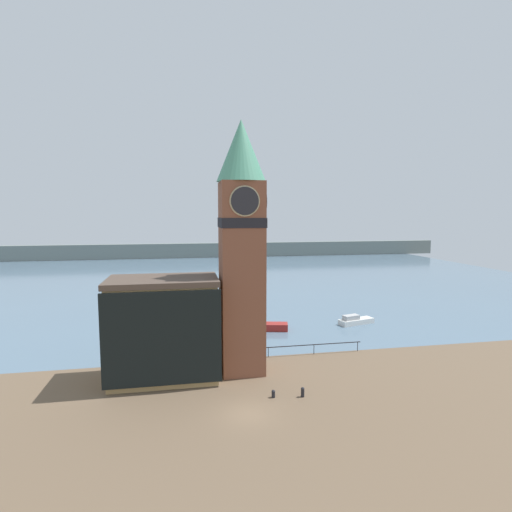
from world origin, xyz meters
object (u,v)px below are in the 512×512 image
Objects in this scene: boat_near at (259,324)px; mooring_bollard_far at (303,392)px; clock_tower at (242,241)px; boat_far at (355,321)px; pier_building at (164,328)px; mooring_bollard_near at (273,393)px.

boat_near reaches higher than mooring_bollard_far.
boat_far is at bearing 36.94° from clock_tower.
pier_building is 12.10× the size of mooring_bollard_far.
clock_tower is 3.44× the size of boat_near.
clock_tower is 2.37× the size of pier_building.
clock_tower reaches higher than mooring_bollard_near.
mooring_bollard_far is at bearing -138.98° from boat_far.
mooring_bollard_far is (-0.13, -19.56, -0.30)m from boat_near.
pier_building is 13.66m from mooring_bollard_far.
boat_near is at bearing 82.41° from mooring_bollard_near.
mooring_bollard_near is at bearing -74.56° from clock_tower.
boat_near is 19.40m from mooring_bollard_near.
boat_far is at bearing 28.75° from pier_building.
mooring_bollard_far is at bearing -28.08° from pier_building.
boat_near is 8.32× the size of mooring_bollard_far.
boat_far is 25.37m from mooring_bollard_near.
boat_far is 6.42× the size of mooring_bollard_far.
mooring_bollard_far is (2.43, -0.33, 0.10)m from mooring_bollard_near.
boat_near is at bearing 49.24° from pier_building.
boat_far is (25.16, 13.80, -4.21)m from pier_building.
boat_near reaches higher than mooring_bollard_near.
pier_building reaches higher than boat_near.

